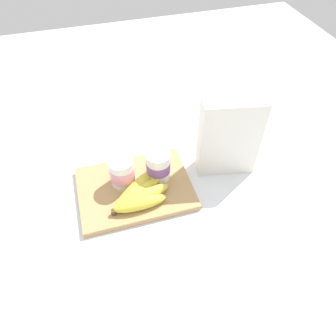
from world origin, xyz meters
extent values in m
plane|color=white|center=(0.00, 0.00, 0.00)|extent=(2.40, 2.40, 0.00)
cube|color=tan|center=(0.00, 0.00, 0.01)|extent=(0.33, 0.25, 0.02)
cube|color=white|center=(0.30, 0.02, 0.13)|extent=(0.19, 0.10, 0.26)
cylinder|color=white|center=(-0.03, 0.03, 0.06)|extent=(0.07, 0.07, 0.09)
cylinder|color=pink|center=(-0.03, 0.03, 0.06)|extent=(0.07, 0.07, 0.05)
cylinder|color=silver|center=(-0.03, 0.03, 0.11)|extent=(0.07, 0.07, 0.00)
cylinder|color=white|center=(0.08, 0.02, 0.07)|extent=(0.07, 0.07, 0.09)
cylinder|color=#7A4C99|center=(0.08, 0.02, 0.07)|extent=(0.07, 0.07, 0.04)
cylinder|color=silver|center=(0.08, 0.02, 0.12)|extent=(0.08, 0.08, 0.00)
ellipsoid|color=gold|center=(0.00, -0.08, 0.04)|extent=(0.15, 0.04, 0.04)
ellipsoid|color=gold|center=(0.01, -0.06, 0.04)|extent=(0.18, 0.08, 0.04)
ellipsoid|color=gold|center=(0.00, -0.04, 0.04)|extent=(0.17, 0.11, 0.03)
ellipsoid|color=gold|center=(0.00, -0.02, 0.04)|extent=(0.17, 0.15, 0.04)
cylinder|color=brown|center=(-0.08, -0.08, 0.03)|extent=(0.01, 0.01, 0.02)
camera|label=1|loc=(-0.07, -0.60, 0.76)|focal=34.05mm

